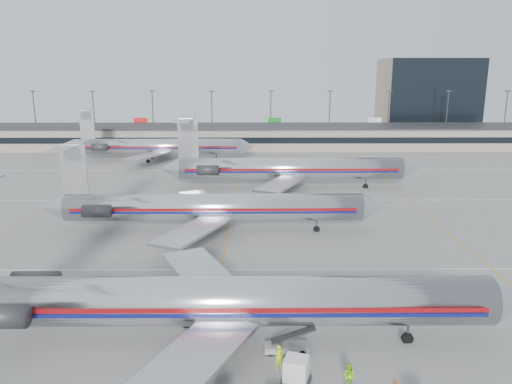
{
  "coord_description": "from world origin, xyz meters",
  "views": [
    {
      "loc": [
        3.44,
        -41.58,
        21.6
      ],
      "look_at": [
        3.91,
        27.64,
        4.5
      ],
      "focal_mm": 35.0,
      "sensor_mm": 36.0,
      "label": 1
    }
  ],
  "objects_px": {
    "uld_container": "(296,371)",
    "belt_loader": "(287,346)",
    "jet_second_row": "(207,207)",
    "jet_foreground": "(209,300)"
  },
  "relations": [
    {
      "from": "jet_second_row",
      "to": "belt_loader",
      "type": "height_order",
      "value": "jet_second_row"
    },
    {
      "from": "jet_foreground",
      "to": "belt_loader",
      "type": "distance_m",
      "value": 7.05
    },
    {
      "from": "jet_foreground",
      "to": "belt_loader",
      "type": "bearing_deg",
      "value": -12.48
    },
    {
      "from": "jet_second_row",
      "to": "uld_container",
      "type": "height_order",
      "value": "jet_second_row"
    },
    {
      "from": "jet_foreground",
      "to": "belt_loader",
      "type": "relative_size",
      "value": 12.29
    },
    {
      "from": "jet_second_row",
      "to": "jet_foreground",
      "type": "bearing_deg",
      "value": -84.51
    },
    {
      "from": "belt_loader",
      "to": "jet_foreground",
      "type": "bearing_deg",
      "value": 164.67
    },
    {
      "from": "uld_container",
      "to": "belt_loader",
      "type": "bearing_deg",
      "value": 112.89
    },
    {
      "from": "jet_foreground",
      "to": "uld_container",
      "type": "xyz_separation_m",
      "value": [
        6.49,
        -5.46,
        -2.76
      ]
    },
    {
      "from": "jet_foreground",
      "to": "belt_loader",
      "type": "height_order",
      "value": "jet_foreground"
    }
  ]
}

